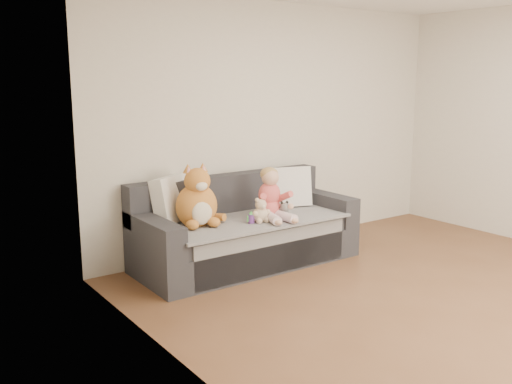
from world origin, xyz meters
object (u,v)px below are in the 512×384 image
(teddy_bear, at_px, (261,212))
(sippy_cup, at_px, (251,217))
(toddler, at_px, (271,197))
(sofa, at_px, (245,233))
(plush_cat, at_px, (198,202))

(teddy_bear, relative_size, sippy_cup, 2.15)
(toddler, bearing_deg, sippy_cup, -156.59)
(sofa, height_order, sippy_cup, sofa)
(teddy_bear, distance_m, sippy_cup, 0.11)
(toddler, distance_m, teddy_bear, 0.23)
(toddler, height_order, sippy_cup, toddler)
(teddy_bear, bearing_deg, sofa, 90.86)
(sofa, xyz_separation_m, toddler, (0.18, -0.19, 0.37))
(toddler, bearing_deg, teddy_bear, -144.80)
(plush_cat, bearing_deg, sippy_cup, -19.29)
(sippy_cup, bearing_deg, teddy_bear, -12.57)
(sippy_cup, bearing_deg, sofa, 68.14)
(sofa, distance_m, teddy_bear, 0.38)
(teddy_bear, bearing_deg, toddler, 26.17)
(sofa, height_order, teddy_bear, sofa)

